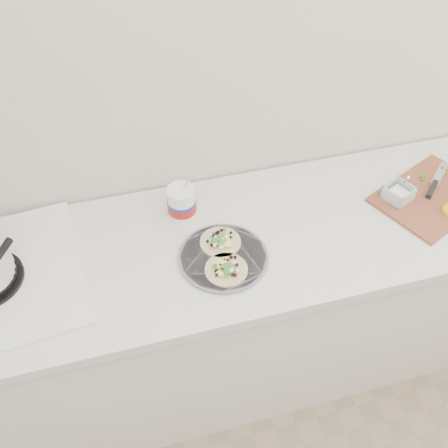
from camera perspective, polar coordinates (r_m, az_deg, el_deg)
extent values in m
cube|color=beige|center=(1.72, -1.56, 14.98)|extent=(3.50, 0.05, 2.60)
cube|color=silver|center=(2.12, 0.90, -9.89)|extent=(2.40, 0.62, 0.86)
cube|color=silver|center=(1.75, 1.24, -2.17)|extent=(2.44, 0.66, 0.04)
cylinder|color=slate|center=(1.67, -0.09, -3.84)|extent=(0.29, 0.29, 0.01)
cylinder|color=slate|center=(1.67, -0.09, -3.73)|extent=(0.30, 0.30, 0.00)
cylinder|color=white|center=(1.78, -4.86, 2.47)|extent=(0.10, 0.10, 0.12)
cylinder|color=#A71A12|center=(1.79, -4.83, 2.15)|extent=(0.10, 0.10, 0.04)
cylinder|color=#192D99|center=(1.78, -4.87, 2.58)|extent=(0.10, 0.10, 0.01)
cube|color=brown|center=(2.04, 22.65, 2.95)|extent=(0.51, 0.44, 0.01)
cube|color=white|center=(1.96, 19.24, 3.22)|extent=(0.06, 0.06, 0.03)
cube|color=silver|center=(2.14, 23.44, 5.36)|extent=(0.13, 0.13, 0.00)
cube|color=black|center=(2.04, 22.67, 3.68)|extent=(0.09, 0.08, 0.02)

